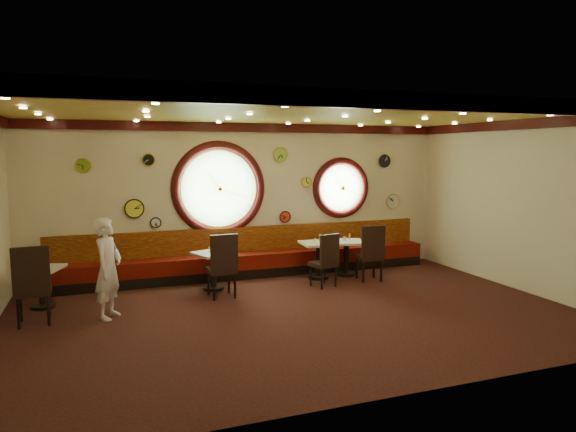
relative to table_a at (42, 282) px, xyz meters
The scene contains 47 objects.
floor 4.31m from the table_a, 24.68° to the right, with size 9.00×6.00×0.00m, color black.
ceiling 5.10m from the table_a, 24.68° to the right, with size 9.00×6.00×0.02m, color gold.
wall_back 4.25m from the table_a, 17.21° to the left, with size 9.00×0.02×3.20m, color #EAE2C4.
wall_front 6.29m from the table_a, 50.86° to the right, with size 9.00×0.02×3.20m, color #EAE2C4.
wall_right 8.67m from the table_a, 12.04° to the right, with size 0.02×6.00×3.20m, color #EAE2C4.
molding_back 4.87m from the table_a, 16.53° to the left, with size 9.00×0.10×0.18m, color #380A0A.
molding_front 6.70m from the table_a, 50.57° to the right, with size 9.00×0.10×0.18m, color #380A0A.
molding_right 8.95m from the table_a, 12.11° to the right, with size 0.10×6.00×0.18m, color #380A0A.
banquette_base 4.02m from the table_a, 13.38° to the left, with size 8.00×0.55×0.20m, color black.
banquette_seat 4.01m from the table_a, 13.38° to the left, with size 8.00×0.55×0.30m, color #570D07.
banquette_back 4.08m from the table_a, 16.40° to the left, with size 8.00×0.10×0.55m, color #610E07.
porthole_left_glass 3.79m from the table_a, 20.03° to the left, with size 1.66×1.66×0.02m, color #8ECD7B.
porthole_left_frame 3.78m from the table_a, 19.80° to the left, with size 1.98×1.98×0.18m, color #380A0A.
porthole_left_ring 3.77m from the table_a, 19.33° to the left, with size 1.61×1.61×0.03m, color gold.
porthole_right_glass 6.37m from the table_a, 11.15° to the left, with size 1.10×1.10×0.02m, color #8ECD7B.
porthole_right_frame 6.36m from the table_a, 11.02° to the left, with size 1.38×1.38×0.18m, color #380A0A.
porthole_right_ring 6.36m from the table_a, 10.75° to the left, with size 1.09×1.09×0.03m, color gold.
wall_clock_0 7.61m from the table_a, ahead, with size 0.34×0.34×0.03m, color silver.
wall_clock_1 2.44m from the table_a, 30.28° to the left, with size 0.20×0.20×0.03m, color silver.
wall_clock_2 3.00m from the table_a, 31.58° to the left, with size 0.24×0.24×0.03m, color black.
wall_clock_3 2.35m from the table_a, 59.06° to the left, with size 0.26×0.26×0.03m, color #78AA22.
wall_clock_4 2.25m from the table_a, 36.12° to the left, with size 0.36×0.36×0.03m, color yellow.
wall_clock_5 7.55m from the table_a, ahead, with size 0.28×0.28×0.03m, color black.
wall_clock_6 4.95m from the table_a, 13.81° to the left, with size 0.24×0.24×0.03m, color red.
wall_clock_7 5.59m from the table_a, 12.54° to the left, with size 0.22×0.22×0.03m, color #EAE14E.
wall_clock_8 5.24m from the table_a, 14.10° to the left, with size 0.30×0.30×0.03m, color #8BC93F.
table_a is the anchor object (origin of this frame).
table_b 2.95m from the table_a, ahead, with size 0.84×0.84×0.72m.
table_c 5.18m from the table_a, ahead, with size 0.72×0.72×0.76m.
table_d 5.84m from the table_a, ahead, with size 0.85×0.85×0.74m.
chair_a 0.99m from the table_a, 91.52° to the right, with size 0.55×0.55×0.76m.
chair_b 3.03m from the table_a, ahead, with size 0.51×0.51×0.72m.
chair_c 5.04m from the table_a, ahead, with size 0.54×0.54×0.65m.
chair_d 6.07m from the table_a, ahead, with size 0.54×0.54×0.71m.
condiment_a_salt 0.32m from the table_a, behind, with size 0.04×0.04×0.11m, color silver.
condiment_b_salt 2.91m from the table_a, ahead, with size 0.04×0.04×0.10m, color silver.
condiment_c_salt 5.13m from the table_a, ahead, with size 0.03×0.03×0.09m, color silver.
condiment_d_salt 5.83m from the table_a, ahead, with size 0.03×0.03×0.09m, color silver.
condiment_a_pepper 0.30m from the table_a, 128.54° to the left, with size 0.03×0.03×0.09m, color silver.
condiment_b_pepper 2.96m from the table_a, ahead, with size 0.04×0.04×0.10m, color silver.
condiment_c_pepper 5.26m from the table_a, ahead, with size 0.03×0.03×0.09m, color silver.
condiment_d_pepper 5.82m from the table_a, ahead, with size 0.03×0.03×0.10m, color silver.
condiment_a_bottle 0.35m from the table_a, 22.61° to the left, with size 0.05×0.05×0.15m, color gold.
condiment_b_bottle 3.08m from the table_a, ahead, with size 0.05×0.05×0.15m, color orange.
condiment_c_bottle 5.28m from the table_a, ahead, with size 0.05×0.05×0.15m, color gold.
condiment_d_bottle 5.99m from the table_a, ahead, with size 0.04×0.04×0.14m, color gold.
waiter 1.46m from the table_a, 41.96° to the right, with size 0.58×0.38×1.60m, color white.
Camera 1 is at (-2.89, -7.49, 2.60)m, focal length 32.00 mm.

